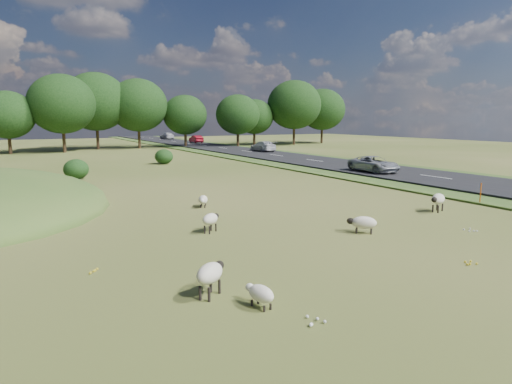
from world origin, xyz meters
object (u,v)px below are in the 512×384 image
Objects in this scene: sheep_2 at (260,293)px; car_2 at (263,146)px; sheep_0 at (438,199)px; car_4 at (196,139)px; car_5 at (374,164)px; car_0 at (167,136)px; sheep_6 at (43,211)px; sheep_4 at (363,223)px; sheep_1 at (210,273)px; sheep_5 at (211,219)px; marker_post at (481,194)px; sheep_3 at (203,200)px.

sheep_2 is 52.15m from car_2.
sheep_0 reaches higher than sheep_2.
car_5 is (-3.80, -51.54, -0.02)m from car_4.
car_4 reaches higher than sheep_2.
car_0 is at bearing -90.00° from car_2.
sheep_6 is 44.41m from car_2.
sheep_4 is 0.99× the size of sheep_6.
sheep_6 is 0.24× the size of car_2.
sheep_1 is 8.85m from sheep_4.
sheep_5 is (-5.50, 3.15, 0.11)m from sheep_4.
sheep_4 is 0.24× the size of car_5.
car_4 reaches higher than sheep_0.
car_4 reaches higher than marker_post.
sheep_1 is at bearing -150.35° from sheep_5.
car_2 is (8.07, 39.03, 0.35)m from marker_post.
marker_post reaches higher than sheep_4.
sheep_1 is at bearing 73.23° from car_0.
sheep_4 is 6.34m from sheep_5.
sheep_0 is 1.30× the size of sheep_2.
sheep_4 is (-6.32, -1.56, -0.21)m from sheep_0.
sheep_6 is at bearing 9.90° from sheep_4.
sheep_6 reaches higher than sheep_5.
car_5 is at bearing 86.86° from car_0.
sheep_2 is at bearing -138.14° from car_5.
sheep_2 is 0.21× the size of car_0.
sheep_5 is 44.55m from car_2.
sheep_4 reaches higher than sheep_3.
sheep_6 is 81.89m from car_0.
marker_post is 1.03× the size of sheep_6.
car_5 is at bearing -1.41° from sheep_1.
car_2 is at bearing -128.12° from sheep_0.
sheep_3 is at bearing -26.69° from sheep_2.
car_2 reaches higher than sheep_5.
sheep_3 is at bearing -55.66° from sheep_0.
car_2 is 1.02× the size of car_5.
car_5 reaches higher than sheep_2.
sheep_5 reaches higher than sheep_3.
sheep_5 is 0.23× the size of car_5.
sheep_0 is 41.08m from car_2.
car_4 reaches higher than sheep_5.
sheep_1 is 1.18× the size of sheep_2.
sheep_6 reaches higher than sheep_2.
sheep_0 is at bearing -121.84° from sheep_4.
sheep_2 is 13.49m from sheep_3.
sheep_3 is 19.23m from car_5.
car_4 is at bearing 82.88° from marker_post.
car_4 is at bearing 28.97° from sheep_1.
marker_post is 65.10m from car_4.
sheep_2 is 0.92× the size of sheep_3.
marker_post is at bearing -108.11° from car_5.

